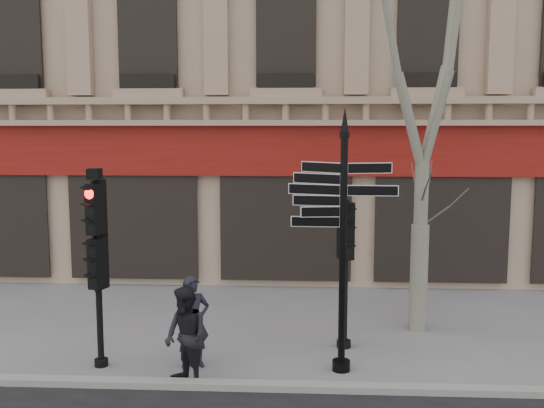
{
  "coord_description": "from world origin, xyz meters",
  "views": [
    {
      "loc": [
        0.47,
        -10.64,
        4.17
      ],
      "look_at": [
        -0.13,
        0.6,
        2.76
      ],
      "focal_mm": 40.0,
      "sensor_mm": 36.0,
      "label": 1
    }
  ],
  "objects_px": {
    "traffic_signal_secondary": "(345,247)",
    "pedestrian_b": "(186,337)",
    "fingerpost": "(344,197)",
    "plane_tree": "(426,34)",
    "pedestrian_a": "(193,322)",
    "traffic_signal_main": "(97,243)"
  },
  "relations": [
    {
      "from": "traffic_signal_secondary",
      "to": "pedestrian_a",
      "type": "bearing_deg",
      "value": -172.06
    },
    {
      "from": "plane_tree",
      "to": "pedestrian_a",
      "type": "bearing_deg",
      "value": -152.83
    },
    {
      "from": "fingerpost",
      "to": "pedestrian_b",
      "type": "xyz_separation_m",
      "value": [
        -2.56,
        -0.75,
        -2.22
      ]
    },
    {
      "from": "traffic_signal_secondary",
      "to": "pedestrian_b",
      "type": "height_order",
      "value": "traffic_signal_secondary"
    },
    {
      "from": "pedestrian_a",
      "to": "pedestrian_b",
      "type": "distance_m",
      "value": 0.77
    },
    {
      "from": "fingerpost",
      "to": "pedestrian_a",
      "type": "xyz_separation_m",
      "value": [
        -2.58,
        0.03,
        -2.22
      ]
    },
    {
      "from": "fingerpost",
      "to": "pedestrian_a",
      "type": "relative_size",
      "value": 2.78
    },
    {
      "from": "fingerpost",
      "to": "plane_tree",
      "type": "xyz_separation_m",
      "value": [
        1.71,
        2.23,
        2.97
      ]
    },
    {
      "from": "pedestrian_a",
      "to": "pedestrian_b",
      "type": "xyz_separation_m",
      "value": [
        0.03,
        -0.77,
        0.0
      ]
    },
    {
      "from": "fingerpost",
      "to": "plane_tree",
      "type": "relative_size",
      "value": 0.53
    },
    {
      "from": "plane_tree",
      "to": "traffic_signal_main",
      "type": "bearing_deg",
      "value": -159.16
    },
    {
      "from": "fingerpost",
      "to": "plane_tree",
      "type": "distance_m",
      "value": 4.09
    },
    {
      "from": "traffic_signal_secondary",
      "to": "pedestrian_a",
      "type": "xyz_separation_m",
      "value": [
        -2.7,
        -1.1,
        -1.15
      ]
    },
    {
      "from": "pedestrian_a",
      "to": "fingerpost",
      "type": "bearing_deg",
      "value": -27.37
    },
    {
      "from": "traffic_signal_main",
      "to": "fingerpost",
      "type": "bearing_deg",
      "value": 17.87
    },
    {
      "from": "fingerpost",
      "to": "plane_tree",
      "type": "height_order",
      "value": "plane_tree"
    },
    {
      "from": "pedestrian_b",
      "to": "pedestrian_a",
      "type": "bearing_deg",
      "value": 138.74
    },
    {
      "from": "traffic_signal_secondary",
      "to": "pedestrian_b",
      "type": "bearing_deg",
      "value": -159.21
    },
    {
      "from": "pedestrian_a",
      "to": "pedestrian_b",
      "type": "bearing_deg",
      "value": -114.73
    },
    {
      "from": "traffic_signal_secondary",
      "to": "pedestrian_b",
      "type": "distance_m",
      "value": 3.46
    },
    {
      "from": "pedestrian_a",
      "to": "traffic_signal_secondary",
      "type": "bearing_deg",
      "value": -4.57
    },
    {
      "from": "fingerpost",
      "to": "traffic_signal_secondary",
      "type": "relative_size",
      "value": 1.61
    }
  ]
}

